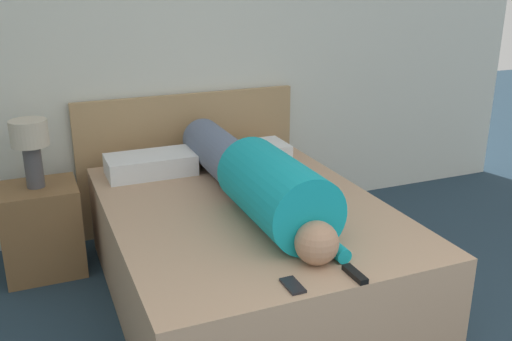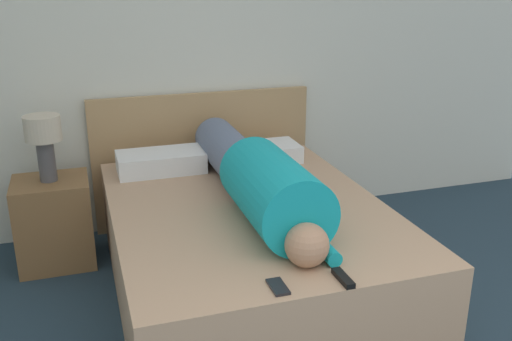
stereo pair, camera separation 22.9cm
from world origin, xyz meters
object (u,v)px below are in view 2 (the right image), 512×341
Objects in this scene: person_lying at (257,178)px; tv_remote at (343,278)px; pillow_near_headboard at (161,162)px; bed at (248,251)px; table_lamp at (44,137)px; pillow_second at (260,153)px; cell_phone at (278,287)px; nightstand at (55,222)px.

tv_remote is at bearing -83.73° from person_lying.
person_lying is at bearing -61.23° from pillow_near_headboard.
bed is 4.76× the size of table_lamp.
table_lamp is 1.37m from pillow_second.
cell_phone is (-0.14, -0.87, 0.29)m from bed.
cell_phone is at bearing 174.37° from tv_remote.
nightstand is 1.08× the size of pillow_second.
person_lying is 0.85m from pillow_near_headboard.
person_lying is 13.46× the size of cell_phone.
pillow_second reaches higher than nightstand.
tv_remote reaches higher than cell_phone.
pillow_near_headboard is at bearing -3.20° from nightstand.
pillow_near_headboard is (-0.41, 0.74, -0.10)m from person_lying.
nightstand is 0.56m from table_lamp.
nightstand is (-1.05, 0.75, -0.00)m from bed.
person_lying is 0.88m from tv_remote.
cell_phone is (0.91, -1.62, -0.27)m from table_lamp.
table_lamp is 0.23× the size of person_lying.
person_lying is at bearing -35.57° from nightstand.
tv_remote reaches higher than bed.
table_lamp is 2.73× the size of tv_remote.
table_lamp reaches higher than pillow_near_headboard.
pillow_near_headboard is 1.05× the size of pillow_second.
pillow_second is 3.46× the size of tv_remote.
nightstand is at bearing 90.00° from table_lamp.
person_lying is at bearing -35.57° from table_lamp.
tv_remote is (1.19, -1.65, -0.26)m from table_lamp.
tv_remote is at bearing -54.20° from nightstand.
person_lying is at bearing -109.41° from pillow_second.
table_lamp is at bearing 144.43° from person_lying.
person_lying is at bearing -36.24° from bed.
pillow_second is (0.30, 0.71, 0.34)m from bed.
cell_phone is at bearing -60.66° from nightstand.
pillow_second reaches higher than tv_remote.
nightstand is at bearing 119.34° from cell_phone.
nightstand is 1.88m from cell_phone.
bed is 0.84m from pillow_second.
table_lamp is at bearing 144.46° from bed.
table_lamp reaches higher than bed.
pillow_near_headboard is 0.67m from pillow_second.
pillow_near_headboard is at bearing -3.20° from table_lamp.
bed is 0.45m from person_lying.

